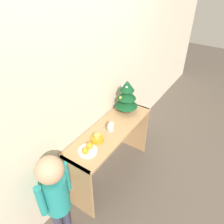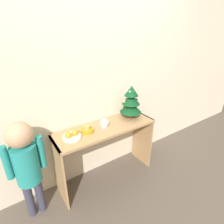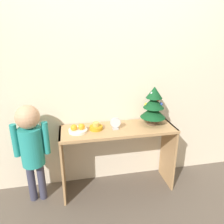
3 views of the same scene
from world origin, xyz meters
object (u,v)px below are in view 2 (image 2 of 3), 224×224
Objects in this scene: singing_bowl at (87,130)px; fruit_bowl at (72,136)px; mini_tree at (131,102)px; child_figure at (26,160)px; desk_clock at (104,123)px.

fruit_bowl is at bearing -173.36° from singing_bowl.
singing_bowl is (-0.63, -0.02, -0.19)m from mini_tree.
mini_tree reaches higher than singing_bowl.
fruit_bowl is 0.48m from child_figure.
fruit_bowl reaches higher than singing_bowl.
child_figure reaches higher than fruit_bowl.
mini_tree is at bearing 7.74° from desk_clock.
mini_tree is 3.25× the size of desk_clock.
child_figure is at bearing -177.80° from mini_tree.
fruit_bowl is 0.19m from singing_bowl.
desk_clock is at bearing -10.65° from singing_bowl.
singing_bowl is at bearing 2.49° from child_figure.
fruit_bowl is 0.18× the size of child_figure.
child_figure is (-0.65, -0.03, -0.10)m from singing_bowl.
fruit_bowl is 1.37× the size of singing_bowl.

